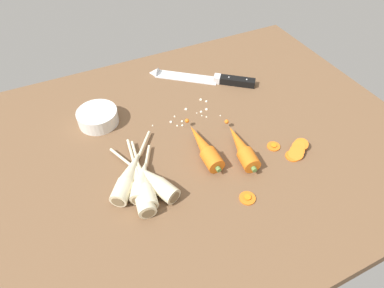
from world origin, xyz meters
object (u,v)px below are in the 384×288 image
at_px(parsnip_mid_left, 142,180).
at_px(whole_carrot, 204,147).
at_px(chefs_knife, 199,78).
at_px(carrot_slice_stray_near, 274,146).
at_px(whole_carrot_second, 242,148).
at_px(prep_bowl, 98,117).
at_px(parsnip_front, 152,180).
at_px(carrot_slice_stack, 297,151).
at_px(parsnip_mid_right, 140,185).
at_px(parsnip_back, 129,175).
at_px(parsnip_outer, 143,182).
at_px(carrot_slice_stray_mid, 247,198).

bearing_deg(parsnip_mid_left, whole_carrot, 9.67).
xyz_separation_m(chefs_knife, carrot_slice_stray_near, (0.04, -0.35, -0.00)).
relative_size(chefs_knife, whole_carrot_second, 1.58).
bearing_deg(chefs_knife, parsnip_mid_left, -133.54).
bearing_deg(whole_carrot, prep_bowl, 132.52).
bearing_deg(parsnip_front, prep_bowl, 101.86).
relative_size(chefs_knife, carrot_slice_stray_near, 8.73).
xyz_separation_m(whole_carrot_second, carrot_slice_stack, (0.13, -0.06, -0.01)).
bearing_deg(carrot_slice_stack, chefs_knife, 101.30).
xyz_separation_m(parsnip_front, prep_bowl, (-0.06, 0.27, 0.00)).
height_order(chefs_knife, prep_bowl, prep_bowl).
relative_size(parsnip_front, carrot_slice_stack, 3.00).
bearing_deg(whole_carrot_second, whole_carrot, 153.64).
distance_m(whole_carrot, parsnip_mid_right, 0.19).
bearing_deg(whole_carrot_second, chefs_knife, 81.69).
xyz_separation_m(whole_carrot, carrot_slice_stray_near, (0.17, -0.06, -0.02)).
bearing_deg(parsnip_back, carrot_slice_stack, -13.54).
xyz_separation_m(chefs_knife, parsnip_outer, (-0.31, -0.33, 0.01)).
relative_size(whole_carrot, carrot_slice_stray_mid, 5.32).
height_order(parsnip_front, parsnip_back, same).
bearing_deg(carrot_slice_stray_near, parsnip_back, 171.43).
xyz_separation_m(parsnip_front, carrot_slice_stray_mid, (0.18, -0.13, -0.02)).
xyz_separation_m(parsnip_back, prep_bowl, (-0.01, 0.23, 0.00)).
height_order(parsnip_back, carrot_slice_stack, parsnip_back).
bearing_deg(carrot_slice_stray_mid, whole_carrot, 98.28).
relative_size(parsnip_front, carrot_slice_stray_near, 6.53).
xyz_separation_m(parsnip_mid_right, parsnip_back, (-0.01, 0.04, 0.00)).
xyz_separation_m(whole_carrot_second, parsnip_front, (-0.24, 0.00, -0.00)).
relative_size(parsnip_front, parsnip_back, 1.10).
xyz_separation_m(whole_carrot, parsnip_back, (-0.20, -0.00, -0.00)).
relative_size(parsnip_mid_right, carrot_slice_stack, 3.29).
bearing_deg(whole_carrot_second, parsnip_mid_right, -179.90).
height_order(parsnip_back, carrot_slice_stray_mid, parsnip_back).
xyz_separation_m(carrot_slice_stray_near, prep_bowl, (-0.38, 0.29, 0.02)).
distance_m(parsnip_back, parsnip_outer, 0.04).
bearing_deg(prep_bowl, parsnip_outer, -82.34).
distance_m(carrot_slice_stray_near, prep_bowl, 0.48).
distance_m(carrot_slice_stack, carrot_slice_stray_mid, 0.20).
distance_m(whole_carrot, parsnip_mid_left, 0.18).
height_order(carrot_slice_stray_near, prep_bowl, prep_bowl).
height_order(parsnip_outer, prep_bowl, same).
relative_size(whole_carrot_second, parsnip_mid_right, 0.77).
height_order(carrot_slice_stack, carrot_slice_stray_near, carrot_slice_stack).
bearing_deg(carrot_slice_stray_near, whole_carrot, 161.22).
bearing_deg(parsnip_mid_left, whole_carrot_second, -2.59).
distance_m(chefs_knife, whole_carrot, 0.32).
bearing_deg(prep_bowl, carrot_slice_stack, -38.09).
distance_m(whole_carrot, carrot_slice_stray_mid, 0.17).
relative_size(whole_carrot_second, parsnip_back, 0.93).
distance_m(carrot_slice_stray_mid, prep_bowl, 0.46).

